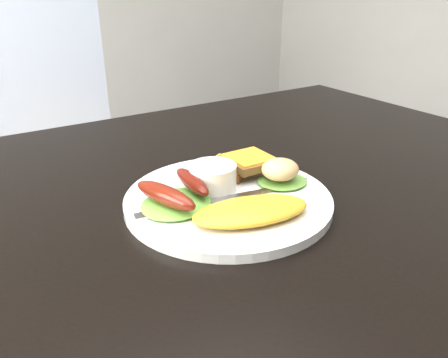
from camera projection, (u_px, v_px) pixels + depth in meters
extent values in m
cube|color=black|center=(210.00, 199.00, 0.63)|extent=(1.20, 0.80, 0.04)
cube|color=tan|center=(67.00, 165.00, 1.46)|extent=(0.51, 0.51, 0.05)
imported|color=navy|center=(178.00, 79.00, 1.30)|extent=(0.57, 0.41, 1.50)
cylinder|color=white|center=(228.00, 200.00, 0.57)|extent=(0.27, 0.27, 0.01)
ellipsoid|color=#3F9525|center=(176.00, 204.00, 0.54)|extent=(0.11, 0.11, 0.01)
ellipsoid|color=#449135|center=(282.00, 181.00, 0.60)|extent=(0.08, 0.08, 0.01)
ellipsoid|color=gold|center=(251.00, 211.00, 0.51)|extent=(0.16, 0.10, 0.02)
ellipsoid|color=maroon|center=(165.00, 195.00, 0.53)|extent=(0.05, 0.10, 0.02)
ellipsoid|color=#591D13|center=(192.00, 182.00, 0.56)|extent=(0.03, 0.09, 0.02)
cylinder|color=white|center=(213.00, 178.00, 0.58)|extent=(0.08, 0.08, 0.04)
cube|color=brown|center=(228.00, 168.00, 0.64)|extent=(0.09, 0.09, 0.01)
cube|color=olive|center=(249.00, 161.00, 0.63)|extent=(0.07, 0.07, 0.01)
ellipsoid|color=beige|center=(280.00, 169.00, 0.59)|extent=(0.06, 0.05, 0.03)
cube|color=#ADAFB7|center=(207.00, 204.00, 0.54)|extent=(0.18, 0.05, 0.00)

